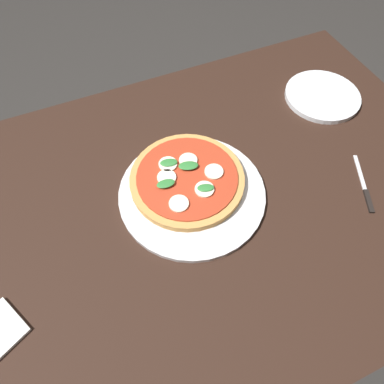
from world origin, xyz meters
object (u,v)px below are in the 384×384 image
Objects in this scene: serving_tray at (192,193)px; pizza at (187,179)px; knife at (365,190)px; plate_white at (322,96)px; dining_table at (190,222)px.

pizza reaches higher than serving_tray.
serving_tray reaches higher than knife.
plate_white reaches higher than serving_tray.
knife is at bearing 161.25° from dining_table.
plate_white is at bearing -165.47° from pizza.
dining_table is 0.52m from plate_white.
pizza is at bearing -106.34° from dining_table.
plate_white is (-0.48, -0.17, 0.10)m from dining_table.
pizza reaches higher than dining_table.
pizza reaches higher than knife.
pizza is at bearing -25.97° from knife.
plate_white is (-0.47, -0.15, 0.00)m from serving_tray.
pizza is 1.27× the size of plate_white.
serving_tray is at bearing -125.05° from dining_table.
dining_table is 0.10m from serving_tray.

